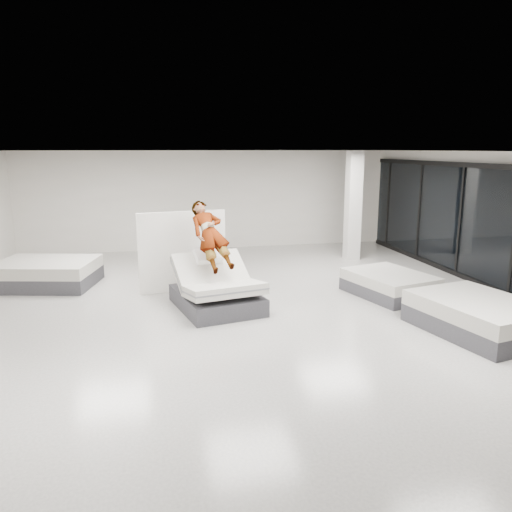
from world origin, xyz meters
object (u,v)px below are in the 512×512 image
object	(u,v)px
flat_bed_right_far	(389,284)
column	(353,206)
divider_panel	(183,251)
flat_bed_right_near	(479,316)
hero_bed	(217,291)
flat_bed_left_far	(47,273)
remote	(227,260)
person	(211,246)

from	to	relation	value
flat_bed_right_far	column	bearing A→B (deg)	80.28
divider_panel	flat_bed_right_near	size ratio (longest dim) A/B	0.81
hero_bed	flat_bed_left_far	distance (m)	4.59
hero_bed	flat_bed_right_far	distance (m)	3.95
remote	divider_panel	xyz separation A→B (m)	(-0.80, 1.50, -0.10)
hero_bed	flat_bed_right_near	bearing A→B (deg)	-27.80
column	divider_panel	bearing A→B (deg)	-155.03
remote	flat_bed_left_far	bearing A→B (deg)	135.05
divider_panel	flat_bed_right_near	bearing A→B (deg)	-47.69
column	flat_bed_right_near	bearing A→B (deg)	-91.29
person	column	xyz separation A→B (m)	(4.66, 3.61, 0.34)
flat_bed_right_near	flat_bed_right_far	bearing A→B (deg)	101.57
divider_panel	column	world-z (taller)	column
column	remote	bearing A→B (deg)	-138.22
hero_bed	person	distance (m)	0.95
hero_bed	column	size ratio (longest dim) A/B	0.71
remote	flat_bed_right_far	world-z (taller)	remote
flat_bed_right_far	flat_bed_right_near	size ratio (longest dim) A/B	0.86
hero_bed	flat_bed_right_near	xyz separation A→B (m)	(4.46, -2.35, -0.07)
flat_bed_right_far	flat_bed_left_far	xyz separation A→B (m)	(-7.74, 2.44, 0.05)
flat_bed_right_far	column	world-z (taller)	column
flat_bed_right_far	flat_bed_left_far	distance (m)	8.12
flat_bed_right_near	column	bearing A→B (deg)	88.71
person	divider_panel	bearing A→B (deg)	100.59
divider_panel	column	size ratio (longest dim) A/B	0.64
hero_bed	remote	size ratio (longest dim) A/B	16.21
remote	column	xyz separation A→B (m)	(4.37, 3.91, 0.57)
flat_bed_left_far	column	distance (m)	8.60
flat_bed_left_far	person	bearing A→B (deg)	-31.31
divider_panel	column	distance (m)	5.75
divider_panel	remote	bearing A→B (deg)	-72.04
hero_bed	person	bearing A→B (deg)	102.43
person	column	bearing A→B (deg)	25.34
person	flat_bed_left_far	xyz separation A→B (m)	(-3.73, 2.27, -0.95)
person	flat_bed_right_near	xyz separation A→B (m)	(4.52, -2.66, -0.96)
remote	column	size ratio (longest dim) A/B	0.04
remote	divider_panel	bearing A→B (deg)	105.72
divider_panel	hero_bed	bearing A→B (deg)	-79.23
flat_bed_right_near	column	distance (m)	6.41
divider_panel	column	xyz separation A→B (m)	(5.18, 2.41, 0.67)
hero_bed	divider_panel	size ratio (longest dim) A/B	1.11
person	divider_panel	xyz separation A→B (m)	(-0.51, 1.20, -0.33)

